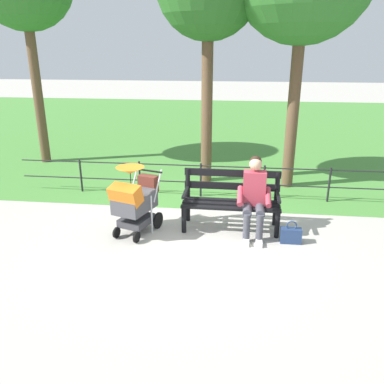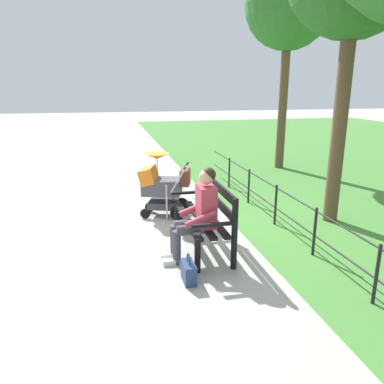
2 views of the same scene
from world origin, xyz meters
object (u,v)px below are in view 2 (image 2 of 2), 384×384
at_px(stroller, 162,184).
at_px(handbag, 189,272).
at_px(park_bench, 207,213).
at_px(person_on_bench, 198,212).
at_px(tree_near_bench, 289,6).

height_order(stroller, handbag, stroller).
height_order(park_bench, handbag, park_bench).
relative_size(park_bench, stroller, 1.40).
xyz_separation_m(stroller, handbag, (-2.48, 0.04, -0.47)).
bearing_deg(park_bench, stroller, 16.09).
relative_size(person_on_bench, stroller, 1.11).
relative_size(person_on_bench, handbag, 3.45).
bearing_deg(handbag, stroller, -0.94).
relative_size(stroller, handbag, 3.11).
bearing_deg(tree_near_bench, person_on_bench, 145.10).
bearing_deg(person_on_bench, stroller, 6.56).
bearing_deg(tree_near_bench, park_bench, 144.87).
xyz_separation_m(park_bench, person_on_bench, (-0.36, 0.22, 0.15)).
xyz_separation_m(park_bench, handbag, (-0.95, 0.48, -0.40)).
xyz_separation_m(stroller, tree_near_bench, (3.46, -3.95, 3.72)).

